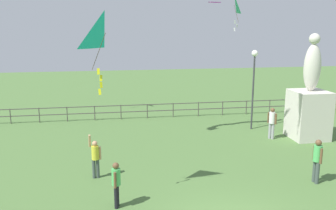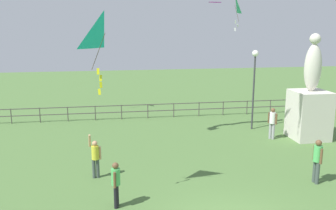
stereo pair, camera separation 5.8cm
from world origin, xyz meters
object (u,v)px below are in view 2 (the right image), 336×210
(person_3, at_px, (95,156))
(kite_7, at_px, (235,6))
(lamppost, at_px, (254,73))
(person_2, at_px, (116,182))
(person_1, at_px, (272,121))
(kite_4, at_px, (105,36))
(statue_monument, at_px, (310,106))
(person_0, at_px, (317,158))

(person_3, bearing_deg, kite_7, 43.11)
(lamppost, distance_m, person_2, 11.83)
(kite_7, bearing_deg, person_1, -76.34)
(kite_4, bearing_deg, lamppost, 44.88)
(statue_monument, distance_m, person_0, 6.09)
(lamppost, relative_size, person_3, 2.53)
(person_1, height_order, person_2, person_1)
(person_1, xyz_separation_m, kite_7, (-0.96, 3.95, 6.12))
(person_2, xyz_separation_m, kite_4, (-0.19, 0.07, 4.78))
(lamppost, relative_size, kite_4, 1.80)
(kite_7, bearing_deg, person_2, -125.96)
(person_0, height_order, kite_7, kite_7)
(kite_4, xyz_separation_m, kite_7, (7.63, 10.19, 1.41))
(person_3, distance_m, kite_7, 12.81)
(person_3, xyz_separation_m, kite_4, (0.56, -2.52, 4.78))
(person_1, relative_size, person_3, 0.94)
(person_3, distance_m, kite_4, 5.43)
(person_1, distance_m, person_3, 9.87)
(statue_monument, height_order, person_2, statue_monument)
(person_0, distance_m, person_1, 5.62)
(lamppost, bearing_deg, statue_monument, -43.43)
(person_1, relative_size, kite_7, 0.83)
(person_0, xyz_separation_m, kite_4, (-7.86, -0.66, 4.69))
(lamppost, relative_size, kite_7, 2.25)
(statue_monument, bearing_deg, person_1, 175.11)
(person_3, height_order, kite_7, kite_7)
(statue_monument, distance_m, person_2, 12.08)
(person_1, xyz_separation_m, person_2, (-8.40, -6.30, -0.07))
(person_2, bearing_deg, person_3, 106.18)
(statue_monument, height_order, lamppost, statue_monument)
(statue_monument, xyz_separation_m, person_0, (-2.70, -5.41, -0.76))
(person_1, xyz_separation_m, kite_4, (-8.59, -6.24, 4.71))
(person_0, bearing_deg, kite_7, 91.40)
(person_2, height_order, person_3, person_3)
(statue_monument, relative_size, person_0, 3.19)
(kite_4, height_order, kite_7, kite_7)
(lamppost, relative_size, person_2, 2.89)
(person_2, relative_size, person_3, 0.87)
(person_3, bearing_deg, lamppost, 32.92)
(person_3, xyz_separation_m, kite_7, (8.19, 7.67, 6.19))
(person_2, bearing_deg, kite_4, 160.86)
(person_1, relative_size, kite_4, 0.67)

